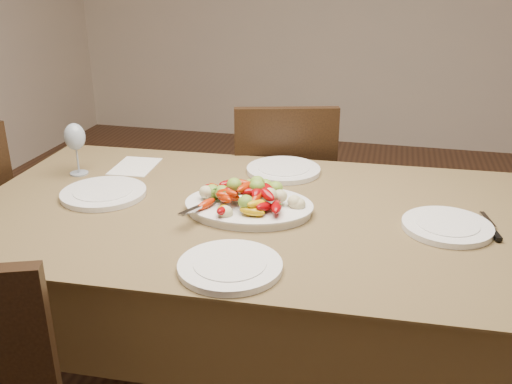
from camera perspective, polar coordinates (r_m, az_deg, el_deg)
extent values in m
plane|color=#3B2112|center=(2.41, 4.28, -16.24)|extent=(6.00, 6.00, 0.00)
cube|color=brown|center=(1.99, 0.00, -11.81)|extent=(1.88, 1.11, 0.76)
ellipsoid|color=white|center=(1.79, -0.72, -1.62)|extent=(0.40, 0.31, 0.02)
cylinder|color=white|center=(1.98, -14.99, -0.14)|extent=(0.28, 0.28, 0.02)
cylinder|color=white|center=(1.77, 18.56, -3.31)|extent=(0.26, 0.26, 0.02)
cylinder|color=white|center=(2.13, 2.76, 2.19)|extent=(0.27, 0.27, 0.02)
cylinder|color=white|center=(1.47, -2.61, -7.47)|extent=(0.27, 0.27, 0.02)
cube|color=silver|center=(2.23, -11.99, 2.52)|extent=(0.16, 0.22, 0.00)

